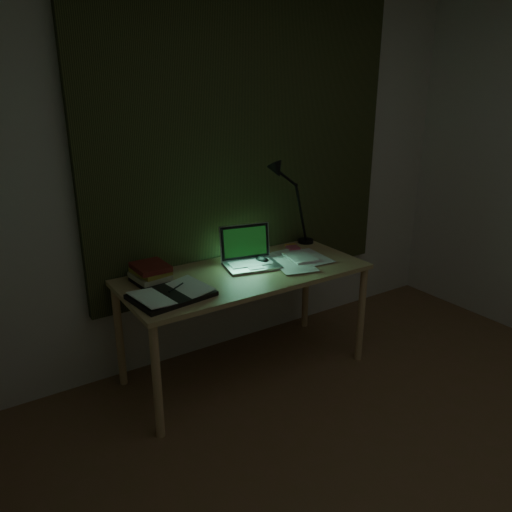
{
  "coord_description": "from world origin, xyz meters",
  "views": [
    {
      "loc": [
        -1.73,
        -0.79,
        1.76
      ],
      "look_at": [
        -0.26,
        1.47,
        0.82
      ],
      "focal_mm": 35.0,
      "sensor_mm": 36.0,
      "label": 1
    }
  ],
  "objects_px": {
    "laptop": "(252,249)",
    "loose_papers": "(292,258)",
    "desk_lamp": "(307,202)",
    "desk": "(246,323)",
    "book_stack": "(150,273)",
    "open_textbook": "(171,294)"
  },
  "relations": [
    {
      "from": "laptop",
      "to": "loose_papers",
      "type": "height_order",
      "value": "laptop"
    },
    {
      "from": "desk_lamp",
      "to": "desk",
      "type": "bearing_deg",
      "value": -147.03
    },
    {
      "from": "desk",
      "to": "desk_lamp",
      "type": "distance_m",
      "value": 0.96
    },
    {
      "from": "laptop",
      "to": "loose_papers",
      "type": "bearing_deg",
      "value": 5.3
    },
    {
      "from": "desk",
      "to": "loose_papers",
      "type": "xyz_separation_m",
      "value": [
        0.37,
        0.02,
        0.35
      ]
    },
    {
      "from": "desk",
      "to": "desk_lamp",
      "type": "relative_size",
      "value": 2.52
    },
    {
      "from": "laptop",
      "to": "loose_papers",
      "type": "distance_m",
      "value": 0.3
    },
    {
      "from": "loose_papers",
      "to": "desk_lamp",
      "type": "distance_m",
      "value": 0.48
    },
    {
      "from": "book_stack",
      "to": "desk_lamp",
      "type": "distance_m",
      "value": 1.24
    },
    {
      "from": "open_textbook",
      "to": "laptop",
      "type": "bearing_deg",
      "value": 6.67
    },
    {
      "from": "open_textbook",
      "to": "loose_papers",
      "type": "xyz_separation_m",
      "value": [
        0.89,
        0.12,
        -0.01
      ]
    },
    {
      "from": "laptop",
      "to": "desk_lamp",
      "type": "xyz_separation_m",
      "value": [
        0.59,
        0.21,
        0.18
      ]
    },
    {
      "from": "laptop",
      "to": "open_textbook",
      "type": "relative_size",
      "value": 0.91
    },
    {
      "from": "open_textbook",
      "to": "loose_papers",
      "type": "relative_size",
      "value": 1.08
    },
    {
      "from": "desk_lamp",
      "to": "loose_papers",
      "type": "bearing_deg",
      "value": -130.16
    },
    {
      "from": "open_textbook",
      "to": "desk_lamp",
      "type": "xyz_separation_m",
      "value": [
        1.2,
        0.36,
        0.28
      ]
    },
    {
      "from": "book_stack",
      "to": "desk_lamp",
      "type": "xyz_separation_m",
      "value": [
        1.21,
        0.1,
        0.24
      ]
    },
    {
      "from": "desk",
      "to": "open_textbook",
      "type": "xyz_separation_m",
      "value": [
        -0.52,
        -0.1,
        0.36
      ]
    },
    {
      "from": "laptop",
      "to": "desk_lamp",
      "type": "bearing_deg",
      "value": 31.41
    },
    {
      "from": "desk",
      "to": "loose_papers",
      "type": "height_order",
      "value": "loose_papers"
    },
    {
      "from": "laptop",
      "to": "loose_papers",
      "type": "xyz_separation_m",
      "value": [
        0.28,
        -0.03,
        -0.11
      ]
    },
    {
      "from": "book_stack",
      "to": "desk",
      "type": "bearing_deg",
      "value": -16.45
    }
  ]
}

